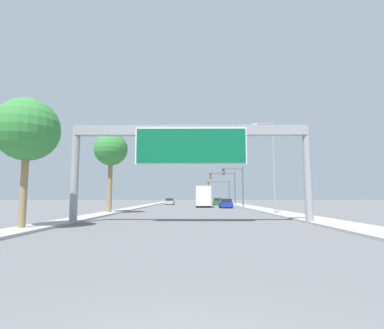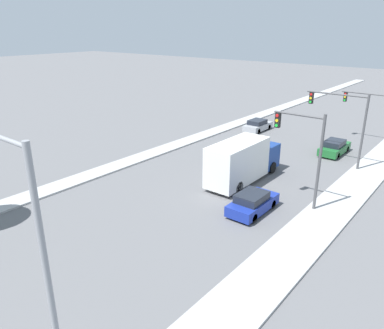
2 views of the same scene
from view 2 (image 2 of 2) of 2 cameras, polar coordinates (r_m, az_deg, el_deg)
name	(u,v)px [view 2 (image 2 of 2)]	position (r m, az deg, el deg)	size (l,w,h in m)	color
sidewalk_right	(375,166)	(38.29, 26.11, -0.18)	(3.00, 120.00, 0.15)	#A6A6A6
median_strip_left	(212,132)	(45.51, 3.10, 4.94)	(2.00, 120.00, 0.15)	#A6A6A6
car_mid_center	(253,203)	(26.26, 9.21, -5.78)	(1.90, 4.23, 1.47)	navy
car_far_left	(334,147)	(40.27, 20.87, 2.45)	(1.85, 4.48, 1.45)	#1E662D
car_mid_left	(258,125)	(46.98, 9.97, 5.89)	(1.87, 4.28, 1.39)	#A5A8AD
truck_box_primary	(243,161)	(30.88, 7.72, 0.57)	(2.47, 8.33, 3.55)	navy
traffic_light_near_intersection	(306,146)	(26.47, 16.96, 2.71)	(3.65, 0.32, 6.86)	#4C4C4F
traffic_light_mid_block	(345,117)	(35.82, 22.32, 6.75)	(5.45, 0.32, 6.82)	#4C4C4F
traffic_light_far_intersection	(373,108)	(45.52, 25.82, 7.82)	(5.41, 0.32, 5.54)	#4C4C4F
street_lamp_right	(44,286)	(11.23, -21.58, -16.82)	(2.33, 0.28, 9.71)	gray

